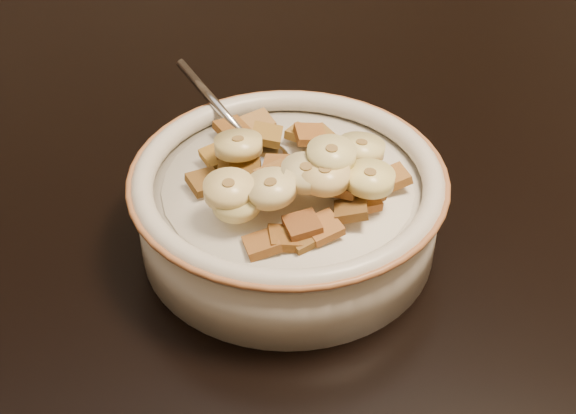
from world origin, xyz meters
name	(u,v)px	position (x,y,z in m)	size (l,w,h in m)	color
chair	(7,119)	(0.05, 0.60, 0.43)	(0.38, 0.38, 0.86)	#3A1B13
cereal_bowl	(288,214)	(0.23, -0.16, 0.77)	(0.20, 0.20, 0.05)	beige
milk	(288,186)	(0.23, -0.16, 0.80)	(0.17, 0.17, 0.00)	white
spoon	(262,157)	(0.22, -0.13, 0.80)	(0.04, 0.05, 0.01)	#B0B0B0
cereal_square_0	(234,164)	(0.20, -0.14, 0.81)	(0.02, 0.02, 0.01)	brown
cereal_square_1	(262,244)	(0.19, -0.21, 0.80)	(0.02, 0.02, 0.01)	brown
cereal_square_2	(302,225)	(0.22, -0.21, 0.81)	(0.02, 0.02, 0.01)	brown
cereal_square_3	(237,154)	(0.20, -0.13, 0.81)	(0.02, 0.02, 0.01)	brown
cereal_square_4	(365,194)	(0.27, -0.19, 0.81)	(0.02, 0.02, 0.01)	brown
cereal_square_5	(246,188)	(0.19, -0.17, 0.81)	(0.02, 0.02, 0.01)	#95521F
cereal_square_6	(242,199)	(0.19, -0.17, 0.81)	(0.02, 0.02, 0.01)	brown
cereal_square_7	(343,186)	(0.25, -0.19, 0.81)	(0.02, 0.02, 0.01)	olive
cereal_square_8	(303,134)	(0.25, -0.12, 0.81)	(0.02, 0.02, 0.01)	brown
cereal_square_9	(351,210)	(0.25, -0.21, 0.81)	(0.02, 0.02, 0.01)	brown
cereal_square_10	(205,182)	(0.17, -0.14, 0.81)	(0.02, 0.02, 0.01)	brown
cereal_square_11	(285,238)	(0.20, -0.21, 0.80)	(0.02, 0.02, 0.01)	brown
cereal_square_12	(374,182)	(0.28, -0.19, 0.81)	(0.02, 0.02, 0.01)	brown
cereal_square_13	(310,135)	(0.26, -0.13, 0.81)	(0.02, 0.02, 0.01)	#9A5B20
cereal_square_14	(323,227)	(0.23, -0.21, 0.81)	(0.02, 0.02, 0.01)	#975426
cereal_square_15	(362,201)	(0.26, -0.20, 0.81)	(0.02, 0.02, 0.01)	#9C572A
cereal_square_16	(363,156)	(0.28, -0.16, 0.80)	(0.02, 0.02, 0.01)	#9D571E
cereal_square_17	(232,128)	(0.21, -0.09, 0.81)	(0.02, 0.02, 0.01)	brown
cereal_square_18	(275,178)	(0.21, -0.17, 0.82)	(0.02, 0.02, 0.01)	olive
cereal_square_19	(304,235)	(0.21, -0.21, 0.80)	(0.02, 0.02, 0.01)	brown
cereal_square_20	(245,172)	(0.20, -0.16, 0.82)	(0.02, 0.02, 0.01)	brown
cereal_square_21	(299,170)	(0.23, -0.17, 0.82)	(0.02, 0.02, 0.01)	olive
cereal_square_22	(278,169)	(0.22, -0.17, 0.82)	(0.02, 0.02, 0.01)	#9A5221
cereal_square_23	(347,174)	(0.26, -0.18, 0.81)	(0.02, 0.02, 0.01)	brown
cereal_square_24	(258,123)	(0.23, -0.09, 0.81)	(0.02, 0.02, 0.01)	olive
cereal_square_25	(239,149)	(0.21, -0.13, 0.81)	(0.02, 0.02, 0.01)	#9A5D31
cereal_square_26	(347,160)	(0.27, -0.17, 0.81)	(0.02, 0.02, 0.01)	#9A6922
cereal_square_27	(267,135)	(0.23, -0.12, 0.81)	(0.02, 0.02, 0.01)	brown
cereal_square_28	(392,178)	(0.29, -0.19, 0.81)	(0.02, 0.02, 0.01)	#965C29
cereal_square_29	(320,137)	(0.26, -0.13, 0.81)	(0.02, 0.02, 0.01)	brown
cereal_square_30	(218,156)	(0.19, -0.12, 0.81)	(0.02, 0.02, 0.01)	#95631B
banana_slice_0	(306,173)	(0.23, -0.18, 0.83)	(0.03, 0.03, 0.01)	#D6BF85
banana_slice_1	(238,145)	(0.20, -0.14, 0.83)	(0.03, 0.03, 0.01)	#E5D87F
banana_slice_2	(229,189)	(0.18, -0.18, 0.82)	(0.03, 0.03, 0.01)	#FFE387
banana_slice_3	(361,148)	(0.28, -0.16, 0.82)	(0.03, 0.03, 0.01)	#DCCE6B
banana_slice_4	(271,188)	(0.20, -0.19, 0.82)	(0.03, 0.03, 0.01)	#F5E396
banana_slice_5	(331,155)	(0.25, -0.18, 0.83)	(0.03, 0.03, 0.01)	beige
banana_slice_6	(236,200)	(0.18, -0.18, 0.82)	(0.03, 0.03, 0.01)	#E4CF75
banana_slice_7	(325,175)	(0.24, -0.19, 0.83)	(0.03, 0.03, 0.01)	#DBC282
banana_slice_8	(370,178)	(0.27, -0.20, 0.82)	(0.03, 0.03, 0.01)	#F7E988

